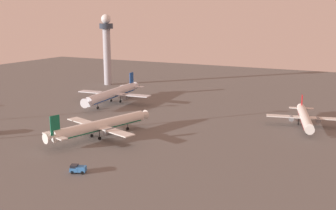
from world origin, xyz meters
The scene contains 6 objects.
ground_plane centered at (0.00, 0.00, 0.00)m, with size 416.00×416.00×0.00m, color #605E5B.
control_tower centered at (-66.54, 88.27, 23.86)m, with size 8.00×8.00×41.47m.
airplane_taxiway_distant centered at (-6.57, -1.60, 4.05)m, with size 32.11×40.86×10.71m.
airplane_terminal_side centered at (53.29, 44.01, 3.46)m, with size 27.72×35.36×9.17m.
airplane_near_gate centered at (-33.78, 45.99, 4.60)m, with size 36.97×47.44×12.16m.
cargo_loader centered at (7.03, -30.15, 1.18)m, with size 4.57×3.32×2.25m.
Camera 1 is at (72.55, -107.54, 40.31)m, focal length 42.69 mm.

